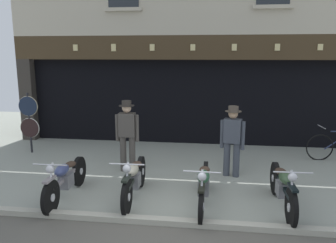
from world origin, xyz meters
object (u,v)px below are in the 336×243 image
motorcycle_center_left (134,178)px  shopkeeper_center (232,138)px  motorcycle_center (204,184)px  advert_board_far (315,92)px  salesman_left (127,132)px  motorcycle_left (65,178)px  motorcycle_center_right (283,187)px  tyre_sign_pole (29,118)px  advert_board_near (283,90)px

motorcycle_center_left → shopkeeper_center: bearing=-142.1°
motorcycle_center → advert_board_far: size_ratio=2.06×
salesman_left → motorcycle_left: bearing=63.1°
shopkeeper_center → motorcycle_center_right: bearing=131.5°
motorcycle_center_left → motorcycle_center: bearing=174.9°
motorcycle_center → salesman_left: 2.55m
tyre_sign_pole → advert_board_near: bearing=13.4°
motorcycle_center_left → motorcycle_center_right: 2.75m
salesman_left → motorcycle_center: bearing=135.9°
motorcycle_center → salesman_left: (-1.86, 1.66, 0.54)m
motorcycle_center_left → advert_board_far: (4.44, 4.43, 1.23)m
salesman_left → advert_board_far: advert_board_far is taller
motorcycle_left → salesman_left: (0.79, 1.72, 0.54)m
advert_board_far → advert_board_near: bearing=180.0°
shopkeeper_center → advert_board_far: size_ratio=1.65×
advert_board_far → motorcycle_center_right: bearing=-110.7°
motorcycle_center_left → advert_board_far: advert_board_far is taller
advert_board_far → tyre_sign_pole: bearing=-168.1°
advert_board_near → advert_board_far: (0.92, -0.00, -0.06)m
shopkeeper_center → advert_board_far: 3.89m
tyre_sign_pole → advert_board_far: (8.08, 1.71, 0.65)m
shopkeeper_center → tyre_sign_pole: tyre_sign_pole is taller
motorcycle_left → motorcycle_center: motorcycle_left is taller
advert_board_near → salesman_left: bearing=-144.8°
motorcycle_left → advert_board_far: advert_board_far is taller
motorcycle_left → motorcycle_center: bearing=-179.9°
motorcycle_center_left → advert_board_near: advert_board_near is taller
advert_board_near → motorcycle_center_left: bearing=-128.5°
motorcycle_center → advert_board_far: bearing=-123.1°
shopkeeper_center → motorcycle_center: bearing=84.5°
motorcycle_center → motorcycle_center_right: 1.42m
salesman_left → motorcycle_center_left: bearing=106.3°
motorcycle_left → motorcycle_center_right: size_ratio=1.00×
motorcycle_left → motorcycle_center_left: motorcycle_center_left is taller
motorcycle_center_left → shopkeeper_center: (1.92, 1.56, 0.48)m
motorcycle_center_right → advert_board_near: bearing=-101.1°
shopkeeper_center → tyre_sign_pole: 5.68m
motorcycle_center_right → salesman_left: salesman_left is taller
motorcycle_center_left → salesman_left: size_ratio=1.15×
motorcycle_left → motorcycle_center_left: (1.32, 0.15, 0.01)m
shopkeeper_center → advert_board_near: bearing=-105.2°
motorcycle_center_right → advert_board_far: 4.93m
motorcycle_center_right → advert_board_far: advert_board_far is taller
motorcycle_center_left → salesman_left: salesman_left is taller
motorcycle_center_left → advert_board_far: bearing=-136.3°
motorcycle_left → advert_board_near: 6.79m
motorcycle_center_right → tyre_sign_pole: bearing=-24.7°
motorcycle_center_left → motorcycle_center: (1.33, -0.09, -0.02)m
tyre_sign_pole → motorcycle_center: bearing=-29.5°
motorcycle_left → tyre_sign_pole: size_ratio=1.16×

